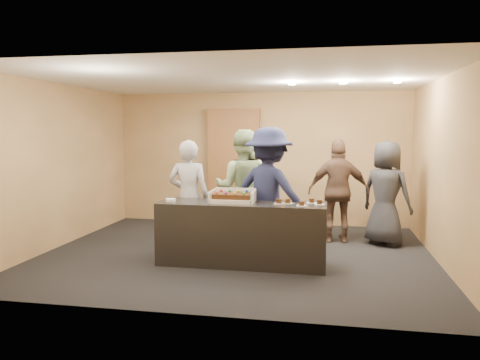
{
  "coord_description": "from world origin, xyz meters",
  "views": [
    {
      "loc": [
        1.37,
        -7.06,
        1.92
      ],
      "look_at": [
        0.05,
        0.0,
        1.17
      ],
      "focal_mm": 35.0,
      "sensor_mm": 36.0,
      "label": 1
    }
  ],
  "objects": [
    {
      "name": "room",
      "position": [
        0.0,
        0.0,
        1.35
      ],
      "size": [
        6.04,
        6.0,
        2.7
      ],
      "color": "black",
      "rests_on": "ground"
    },
    {
      "name": "serving_counter",
      "position": [
        0.18,
        -0.54,
        0.45
      ],
      "size": [
        2.4,
        0.71,
        0.9
      ],
      "primitive_type": "cube",
      "rotation": [
        0.0,
        0.0,
        -0.01
      ],
      "color": "black",
      "rests_on": "floor"
    },
    {
      "name": "storage_cabinet",
      "position": [
        -0.53,
        2.41,
        1.19
      ],
      "size": [
        1.08,
        0.15,
        2.38
      ],
      "primitive_type": "cube",
      "color": "brown",
      "rests_on": "floor"
    },
    {
      "name": "cake_box",
      "position": [
        0.05,
        -0.52,
        0.94
      ],
      "size": [
        0.62,
        0.43,
        0.18
      ],
      "color": "white",
      "rests_on": "serving_counter"
    },
    {
      "name": "sheet_cake",
      "position": [
        0.05,
        -0.54,
        1.0
      ],
      "size": [
        0.53,
        0.37,
        0.11
      ],
      "color": "#381A0C",
      "rests_on": "cake_box"
    },
    {
      "name": "plate_stack",
      "position": [
        -0.86,
        -0.61,
        0.92
      ],
      "size": [
        0.15,
        0.15,
        0.04
      ],
      "primitive_type": "cylinder",
      "color": "white",
      "rests_on": "serving_counter"
    },
    {
      "name": "slice_a",
      "position": [
        0.72,
        -0.58,
        0.92
      ],
      "size": [
        0.15,
        0.15,
        0.07
      ],
      "color": "white",
      "rests_on": "serving_counter"
    },
    {
      "name": "slice_b",
      "position": [
        0.84,
        -0.53,
        0.92
      ],
      "size": [
        0.15,
        0.15,
        0.07
      ],
      "color": "white",
      "rests_on": "serving_counter"
    },
    {
      "name": "slice_c",
      "position": [
        1.04,
        -0.7,
        0.92
      ],
      "size": [
        0.15,
        0.15,
        0.07
      ],
      "color": "white",
      "rests_on": "serving_counter"
    },
    {
      "name": "slice_d",
      "position": [
        1.17,
        -0.42,
        0.92
      ],
      "size": [
        0.15,
        0.15,
        0.07
      ],
      "color": "white",
      "rests_on": "serving_counter"
    },
    {
      "name": "slice_e",
      "position": [
        1.28,
        -0.53,
        0.92
      ],
      "size": [
        0.15,
        0.15,
        0.07
      ],
      "color": "white",
      "rests_on": "serving_counter"
    },
    {
      "name": "person_server_grey",
      "position": [
        -0.75,
        -0.09,
        0.89
      ],
      "size": [
        0.67,
        0.46,
        1.78
      ],
      "primitive_type": "imported",
      "rotation": [
        0.0,
        0.0,
        3.19
      ],
      "color": "#9F9FA4",
      "rests_on": "floor"
    },
    {
      "name": "person_sage_man",
      "position": [
        -0.01,
        0.54,
        0.97
      ],
      "size": [
        0.97,
        0.77,
        1.94
      ],
      "primitive_type": "imported",
      "rotation": [
        0.0,
        0.0,
        3.18
      ],
      "color": "#95AF7E",
      "rests_on": "floor"
    },
    {
      "name": "person_navy_man",
      "position": [
        0.52,
        -0.09,
        0.99
      ],
      "size": [
        1.46,
        1.15,
        1.98
      ],
      "primitive_type": "imported",
      "rotation": [
        0.0,
        0.0,
        2.77
      ],
      "color": "#1C2145",
      "rests_on": "floor"
    },
    {
      "name": "person_brown_extra",
      "position": [
        1.57,
        1.11,
        0.89
      ],
      "size": [
        1.08,
        0.53,
        1.78
      ],
      "primitive_type": "imported",
      "rotation": [
        0.0,
        0.0,
        3.23
      ],
      "color": "brown",
      "rests_on": "floor"
    },
    {
      "name": "person_dark_suit",
      "position": [
        2.36,
        1.05,
        0.88
      ],
      "size": [
        1.03,
        0.93,
        1.76
      ],
      "primitive_type": "imported",
      "rotation": [
        0.0,
        0.0,
        2.58
      ],
      "color": "#29292E",
      "rests_on": "floor"
    },
    {
      "name": "ceiling_spotlights",
      "position": [
        1.6,
        0.5,
        2.67
      ],
      "size": [
        1.72,
        0.12,
        0.03
      ],
      "color": "#FFEAC6",
      "rests_on": "ceiling"
    }
  ]
}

